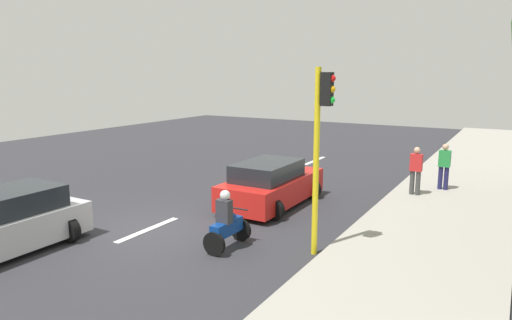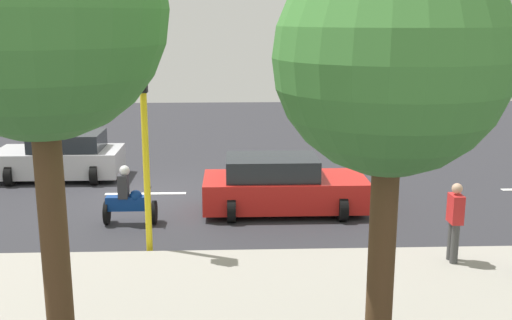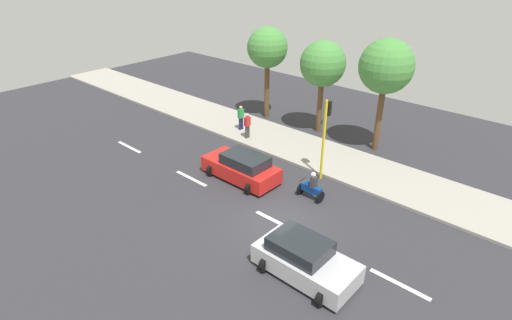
% 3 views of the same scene
% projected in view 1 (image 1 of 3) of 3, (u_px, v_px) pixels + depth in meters
% --- Properties ---
extents(ground_plane, '(40.00, 60.00, 0.10)m').
position_uv_depth(ground_plane, '(148.00, 231.00, 12.98)').
color(ground_plane, '#2D2D33').
extents(sidewalk, '(4.00, 60.00, 0.15)m').
position_uv_depth(sidewalk, '(400.00, 283.00, 9.50)').
color(sidewalk, '#9E998E').
rests_on(sidewalk, ground).
extents(lane_stripe_mid, '(0.20, 2.40, 0.01)m').
position_uv_depth(lane_stripe_mid, '(148.00, 230.00, 12.97)').
color(lane_stripe_mid, white).
rests_on(lane_stripe_mid, ground).
extents(lane_stripe_south, '(0.20, 2.40, 0.01)m').
position_uv_depth(lane_stripe_south, '(255.00, 185.00, 18.06)').
color(lane_stripe_south, white).
rests_on(lane_stripe_south, ground).
extents(lane_stripe_far_south, '(0.20, 2.40, 0.01)m').
position_uv_depth(lane_stripe_far_south, '(315.00, 161.00, 23.16)').
color(lane_stripe_far_south, white).
rests_on(lane_stripe_far_south, ground).
extents(car_red, '(2.29, 4.34, 1.52)m').
position_uv_depth(car_red, '(271.00, 184.00, 15.25)').
color(car_red, red).
rests_on(car_red, ground).
extents(car_silver, '(2.33, 3.97, 1.52)m').
position_uv_depth(car_silver, '(3.00, 224.00, 11.28)').
color(car_silver, '#B7B7BC').
rests_on(car_silver, ground).
extents(motorcycle, '(0.60, 1.30, 1.53)m').
position_uv_depth(motorcycle, '(227.00, 224.00, 11.48)').
color(motorcycle, black).
rests_on(motorcycle, ground).
extents(pedestrian_near_signal, '(0.40, 0.24, 1.69)m').
position_uv_depth(pedestrian_near_signal, '(416.00, 169.00, 15.99)').
color(pedestrian_near_signal, '#3F3F3F').
rests_on(pedestrian_near_signal, sidewalk).
extents(pedestrian_by_tree, '(0.40, 0.24, 1.69)m').
position_uv_depth(pedestrian_by_tree, '(444.00, 165.00, 16.72)').
color(pedestrian_by_tree, '#1E1E4C').
rests_on(pedestrian_by_tree, sidewalk).
extents(traffic_light_corner, '(0.49, 0.24, 4.50)m').
position_uv_depth(traffic_light_corner, '(321.00, 136.00, 10.66)').
color(traffic_light_corner, yellow).
rests_on(traffic_light_corner, ground).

